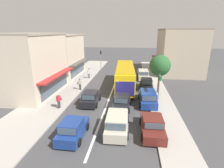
{
  "coord_description": "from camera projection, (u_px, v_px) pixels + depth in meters",
  "views": [
    {
      "loc": [
        2.87,
        -18.84,
        8.06
      ],
      "look_at": [
        0.07,
        3.45,
        1.2
      ],
      "focal_mm": 28.0,
      "sensor_mm": 36.0,
      "label": 1
    }
  ],
  "objects": [
    {
      "name": "sedan_behind_bus_near",
      "position": [
        122.0,
        102.0,
        18.95
      ],
      "size": [
        1.96,
        4.23,
        1.47
      ],
      "color": "black",
      "rests_on": "ground"
    },
    {
      "name": "shopfront_mid_block",
      "position": [
        61.0,
        56.0,
        31.41
      ],
      "size": [
        7.08,
        9.29,
        7.49
      ],
      "color": "beige",
      "rests_on": "ground"
    },
    {
      "name": "parked_hatchback_kerb_third",
      "position": [
        146.0,
        84.0,
        25.18
      ],
      "size": [
        1.89,
        3.74,
        1.54
      ],
      "color": "black",
      "rests_on": "ground"
    },
    {
      "name": "traffic_light_downstreet",
      "position": [
        101.0,
        57.0,
        35.52
      ],
      "size": [
        0.33,
        0.24,
        4.2
      ],
      "color": "gray",
      "rests_on": "ground"
    },
    {
      "name": "pedestrian_with_handbag_near",
      "position": [
        59.0,
        100.0,
        18.42
      ],
      "size": [
        0.45,
        0.64,
        1.63
      ],
      "color": "#333338",
      "rests_on": "sidewalk_left"
    },
    {
      "name": "street_tree_right",
      "position": [
        160.0,
        66.0,
        22.5
      ],
      "size": [
        2.72,
        2.72,
        5.14
      ],
      "color": "brown",
      "rests_on": "ground"
    },
    {
      "name": "building_right_far",
      "position": [
        179.0,
        52.0,
        33.7
      ],
      "size": [
        8.4,
        10.41,
        8.44
      ],
      "color": "#B2A38E",
      "rests_on": "ground"
    },
    {
      "name": "sidewalk_left",
      "position": [
        70.0,
        85.0,
        27.06
      ],
      "size": [
        5.2,
        44.0,
        0.14
      ],
      "primitive_type": "cube",
      "color": "#A39E96",
      "rests_on": "ground"
    },
    {
      "name": "ground_plane",
      "position": [
        108.0,
        102.0,
        20.58
      ],
      "size": [
        140.0,
        140.0,
        0.0
      ],
      "primitive_type": "plane",
      "color": "#3F3F42"
    },
    {
      "name": "pedestrian_browsing_midblock",
      "position": [
        89.0,
        73.0,
        30.15
      ],
      "size": [
        0.56,
        0.3,
        1.63
      ],
      "color": "#4C4742",
      "rests_on": "sidewalk_left"
    },
    {
      "name": "wagon_adjacent_lane_trail",
      "position": [
        117.0,
        122.0,
        14.55
      ],
      "size": [
        2.03,
        4.55,
        1.58
      ],
      "color": "#B7B29E",
      "rests_on": "ground"
    },
    {
      "name": "hatchback_queue_far_back",
      "position": [
        91.0,
        98.0,
        19.9
      ],
      "size": [
        1.87,
        3.73,
        1.54
      ],
      "color": "black",
      "rests_on": "ground"
    },
    {
      "name": "parked_sedan_kerb_front",
      "position": [
        152.0,
        125.0,
        14.25
      ],
      "size": [
        1.95,
        4.23,
        1.47
      ],
      "color": "#561E19",
      "rests_on": "ground"
    },
    {
      "name": "lane_centre_line",
      "position": [
        112.0,
        91.0,
        24.37
      ],
      "size": [
        0.2,
        28.0,
        0.01
      ],
      "primitive_type": "cube",
      "color": "silver",
      "rests_on": "ground"
    },
    {
      "name": "parked_wagon_kerb_rear",
      "position": [
        143.0,
        74.0,
        30.56
      ],
      "size": [
        2.03,
        4.55,
        1.58
      ],
      "color": "#B7B29E",
      "rests_on": "ground"
    },
    {
      "name": "hatchback_behind_bus_mid",
      "position": [
        73.0,
        129.0,
        13.62
      ],
      "size": [
        1.84,
        3.71,
        1.54
      ],
      "color": "navy",
      "rests_on": "ground"
    },
    {
      "name": "pedestrian_far_walker",
      "position": [
        80.0,
        83.0,
        24.2
      ],
      "size": [
        0.66,
        0.32,
        1.63
      ],
      "color": "#333338",
      "rests_on": "sidewalk_left"
    },
    {
      "name": "directional_road_sign",
      "position": [
        159.0,
        83.0,
        18.75
      ],
      "size": [
        0.1,
        1.4,
        3.6
      ],
      "color": "gray",
      "rests_on": "ground"
    },
    {
      "name": "shopfront_corner_near",
      "position": [
        30.0,
        65.0,
        22.19
      ],
      "size": [
        7.28,
        9.37,
        7.81
      ],
      "color": "beige",
      "rests_on": "ground"
    },
    {
      "name": "parked_wagon_kerb_second",
      "position": [
        148.0,
        98.0,
        19.9
      ],
      "size": [
        2.03,
        4.55,
        1.58
      ],
      "color": "navy",
      "rests_on": "ground"
    },
    {
      "name": "kerb_right",
      "position": [
        156.0,
        88.0,
        25.52
      ],
      "size": [
        2.8,
        44.0,
        0.12
      ],
      "primitive_type": "cube",
      "color": "#A39E96",
      "rests_on": "ground"
    },
    {
      "name": "city_bus",
      "position": [
        125.0,
        75.0,
        25.51
      ],
      "size": [
        3.16,
        10.97,
        3.23
      ],
      "color": "yellow",
      "rests_on": "ground"
    }
  ]
}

